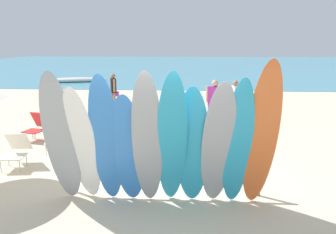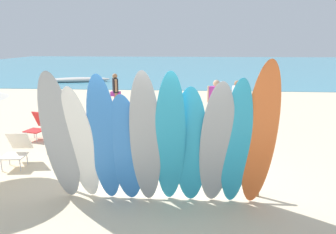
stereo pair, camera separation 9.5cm
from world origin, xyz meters
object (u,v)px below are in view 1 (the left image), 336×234
surfboard_blue_2 (106,142)px  beachgoer_midbeach (214,100)px  surfboard_grey_0 (61,141)px  beach_chair_red (56,135)px  surfboard_grey_4 (147,142)px  beach_chair_blue (16,149)px  beach_chair_striped (37,125)px  surfboard_teal_8 (238,145)px  surfboard_teal_5 (172,142)px  beachgoer_by_water (235,98)px  distant_boat (75,80)px  surfboard_grey_7 (218,146)px  surfboard_white_1 (82,147)px  surfboard_orange_9 (261,138)px  surfboard_teal_6 (192,148)px  surfboard_blue_3 (128,151)px  beachgoer_photographing (114,89)px  surfboard_rack (163,166)px

surfboard_blue_2 → beachgoer_midbeach: size_ratio=1.52×
surfboard_grey_0 → beach_chair_red: surfboard_grey_0 is taller
surfboard_grey_4 → beach_chair_blue: bearing=150.1°
beach_chair_striped → surfboard_teal_8: bearing=-20.4°
beach_chair_blue → surfboard_teal_5: bearing=-30.7°
surfboard_teal_8 → beachgoer_by_water: size_ratio=1.61×
surfboard_blue_2 → beachgoer_midbeach: bearing=63.8°
surfboard_teal_8 → distant_boat: surfboard_teal_8 is taller
beach_chair_blue → beach_chair_striped: bearing=97.4°
surfboard_grey_7 → surfboard_teal_8: surfboard_teal_8 is taller
surfboard_grey_0 → distant_boat: surfboard_grey_0 is taller
surfboard_grey_0 → beach_chair_striped: size_ratio=3.13×
surfboard_white_1 → surfboard_orange_9: surfboard_orange_9 is taller
surfboard_teal_6 → beach_chair_red: size_ratio=2.76×
surfboard_grey_0 → surfboard_teal_5: surfboard_teal_5 is taller
surfboard_teal_6 → distant_boat: surfboard_teal_6 is taller
beachgoer_by_water → beach_chair_striped: beachgoer_by_water is taller
surfboard_teal_8 → surfboard_grey_0: bearing=180.0°
surfboard_blue_3 → beach_chair_red: bearing=134.0°
beachgoer_midbeach → beachgoer_photographing: size_ratio=1.05×
surfboard_grey_0 → beachgoer_midbeach: 6.15m
surfboard_teal_6 → surfboard_grey_4: bearing=-165.1°
surfboard_blue_2 → surfboard_teal_8: 2.22m
surfboard_grey_4 → beachgoer_photographing: 8.26m
surfboard_rack → beachgoer_midbeach: beachgoer_midbeach is taller
surfboard_teal_5 → beachgoer_midbeach: size_ratio=1.58×
surfboard_teal_6 → beachgoer_midbeach: (0.84, 5.20, -0.16)m
beach_chair_red → beach_chair_striped: (-0.96, 0.93, -0.00)m
beach_chair_striped → surfboard_grey_7: bearing=-22.2°
beachgoer_midbeach → beach_chair_blue: bearing=-117.4°
surfboard_orange_9 → beach_chair_blue: (-5.23, 1.63, -0.90)m
surfboard_blue_3 → surfboard_teal_6: (1.10, 0.06, 0.06)m
beach_chair_red → surfboard_orange_9: bearing=-45.9°
surfboard_rack → surfboard_grey_4: bearing=-108.5°
surfboard_rack → surfboard_teal_5: surfboard_teal_5 is taller
surfboard_blue_3 → surfboard_teal_8: surfboard_teal_8 is taller
surfboard_grey_7 → beach_chair_blue: 4.87m
surfboard_rack → beachgoer_midbeach: 4.96m
surfboard_teal_5 → beach_chair_red: size_ratio=3.17×
surfboard_teal_6 → beachgoer_photographing: surfboard_teal_6 is taller
surfboard_rack → surfboard_teal_6: bearing=-39.8°
surfboard_orange_9 → surfboard_grey_0: bearing=177.3°
surfboard_grey_0 → surfboard_blue_3: (1.13, 0.06, -0.18)m
beach_chair_blue → surfboard_white_1: bearing=-43.3°
surfboard_teal_6 → beachgoer_midbeach: surfboard_teal_6 is taller
surfboard_orange_9 → surfboard_grey_7: bearing=177.0°
beachgoer_by_water → distant_boat: size_ratio=0.33×
surfboard_teal_6 → surfboard_grey_7: (0.43, -0.05, 0.05)m
surfboard_orange_9 → beachgoer_by_water: (0.53, 6.24, -0.46)m
surfboard_grey_7 → surfboard_blue_2: bearing=176.5°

